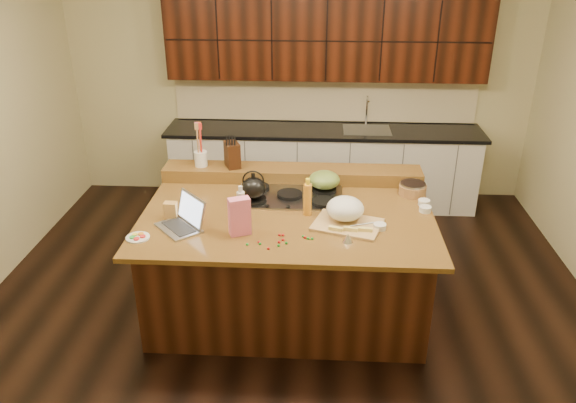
{
  "coord_description": "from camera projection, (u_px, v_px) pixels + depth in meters",
  "views": [
    {
      "loc": [
        0.24,
        -4.14,
        3.0
      ],
      "look_at": [
        0.0,
        0.05,
        1.0
      ],
      "focal_mm": 35.0,
      "sensor_mm": 36.0,
      "label": 1
    }
  ],
  "objects": [
    {
      "name": "room",
      "position": [
        288.0,
        164.0,
        4.45
      ],
      "size": [
        5.52,
        5.02,
        2.72
      ],
      "color": "black",
      "rests_on": "ground"
    },
    {
      "name": "island",
      "position": [
        288.0,
        260.0,
        4.83
      ],
      "size": [
        2.4,
        1.6,
        0.92
      ],
      "color": "black",
      "rests_on": "ground"
    },
    {
      "name": "back_ledge",
      "position": [
        292.0,
        174.0,
        5.24
      ],
      "size": [
        2.4,
        0.3,
        0.12
      ],
      "primitive_type": "cube",
      "color": "#301D0A",
      "rests_on": "island"
    },
    {
      "name": "cooktop",
      "position": [
        290.0,
        196.0,
        4.9
      ],
      "size": [
        0.92,
        0.52,
        0.05
      ],
      "color": "gray",
      "rests_on": "island"
    },
    {
      "name": "back_counter",
      "position": [
        324.0,
        124.0,
        6.6
      ],
      "size": [
        3.7,
        0.66,
        2.4
      ],
      "color": "silver",
      "rests_on": "ground"
    },
    {
      "name": "kettle",
      "position": [
        253.0,
        188.0,
        4.75
      ],
      "size": [
        0.27,
        0.27,
        0.19
      ],
      "primitive_type": "ellipsoid",
      "rotation": [
        0.0,
        0.0,
        -0.36
      ],
      "color": "black",
      "rests_on": "cooktop"
    },
    {
      "name": "green_bowl",
      "position": [
        324.0,
        180.0,
        4.96
      ],
      "size": [
        0.33,
        0.33,
        0.15
      ],
      "primitive_type": "ellipsoid",
      "rotation": [
        0.0,
        0.0,
        -0.24
      ],
      "color": "olive",
      "rests_on": "cooktop"
    },
    {
      "name": "laptop",
      "position": [
        184.0,
        219.0,
        4.39
      ],
      "size": [
        0.45,
        0.46,
        0.25
      ],
      "rotation": [
        0.0,
        0.0,
        -0.84
      ],
      "color": "#B7B7BC",
      "rests_on": "island"
    },
    {
      "name": "oil_bottle",
      "position": [
        307.0,
        200.0,
        4.55
      ],
      "size": [
        0.07,
        0.07,
        0.27
      ],
      "primitive_type": "cylinder",
      "rotation": [
        0.0,
        0.0,
        -0.02
      ],
      "color": "orange",
      "rests_on": "island"
    },
    {
      "name": "vinegar_bottle",
      "position": [
        241.0,
        206.0,
        4.46
      ],
      "size": [
        0.07,
        0.07,
        0.25
      ],
      "primitive_type": "cylinder",
      "rotation": [
        0.0,
        0.0,
        -0.15
      ],
      "color": "silver",
      "rests_on": "island"
    },
    {
      "name": "wooden_tray",
      "position": [
        346.0,
        212.0,
        4.44
      ],
      "size": [
        0.61,
        0.51,
        0.21
      ],
      "rotation": [
        0.0,
        0.0,
        -0.31
      ],
      "color": "tan",
      "rests_on": "island"
    },
    {
      "name": "ramekin_a",
      "position": [
        380.0,
        227.0,
        4.37
      ],
      "size": [
        0.13,
        0.13,
        0.04
      ],
      "primitive_type": "cylinder",
      "rotation": [
        0.0,
        0.0,
        -0.35
      ],
      "color": "white",
      "rests_on": "island"
    },
    {
      "name": "ramekin_b",
      "position": [
        425.0,
        209.0,
        4.65
      ],
      "size": [
        0.11,
        0.11,
        0.04
      ],
      "primitive_type": "cylinder",
      "rotation": [
        0.0,
        0.0,
        -0.16
      ],
      "color": "white",
      "rests_on": "island"
    },
    {
      "name": "ramekin_c",
      "position": [
        424.0,
        202.0,
        4.77
      ],
      "size": [
        0.13,
        0.13,
        0.04
      ],
      "primitive_type": "cylinder",
      "rotation": [
        0.0,
        0.0,
        0.31
      ],
      "color": "white",
      "rests_on": "island"
    },
    {
      "name": "strainer_bowl",
      "position": [
        412.0,
        190.0,
        4.95
      ],
      "size": [
        0.29,
        0.29,
        0.09
      ],
      "primitive_type": "cylinder",
      "rotation": [
        0.0,
        0.0,
        -0.26
      ],
      "color": "#996B3F",
      "rests_on": "island"
    },
    {
      "name": "kitchen_timer",
      "position": [
        348.0,
        238.0,
        4.18
      ],
      "size": [
        0.09,
        0.09,
        0.07
      ],
      "primitive_type": "cone",
      "rotation": [
        0.0,
        0.0,
        -0.09
      ],
      "color": "silver",
      "rests_on": "island"
    },
    {
      "name": "pink_bag",
      "position": [
        240.0,
        216.0,
        4.25
      ],
      "size": [
        0.18,
        0.14,
        0.3
      ],
      "primitive_type": "cube",
      "rotation": [
        0.0,
        0.0,
        0.39
      ],
      "color": "pink",
      "rests_on": "island"
    },
    {
      "name": "candy_plate",
      "position": [
        138.0,
        237.0,
        4.25
      ],
      "size": [
        0.23,
        0.23,
        0.01
      ],
      "primitive_type": "cylinder",
      "rotation": [
        0.0,
        0.0,
        -0.32
      ],
      "color": "white",
      "rests_on": "island"
    },
    {
      "name": "package_box",
      "position": [
        171.0,
        211.0,
        4.51
      ],
      "size": [
        0.1,
        0.07,
        0.14
      ],
      "primitive_type": "cube",
      "rotation": [
        0.0,
        0.0,
        -0.03
      ],
      "color": "#C58E45",
      "rests_on": "island"
    },
    {
      "name": "utensil_crock",
      "position": [
        201.0,
        159.0,
        5.23
      ],
      "size": [
        0.12,
        0.12,
        0.14
      ],
      "primitive_type": "cylinder",
      "rotation": [
        0.0,
        0.0,
        0.01
      ],
      "color": "white",
      "rests_on": "back_ledge"
    },
    {
      "name": "knife_block",
      "position": [
        232.0,
        155.0,
        5.2
      ],
      "size": [
        0.18,
        0.22,
        0.23
      ],
      "primitive_type": "cube",
      "rotation": [
        0.0,
        0.0,
        0.4
      ],
      "color": "black",
      "rests_on": "back_ledge"
    },
    {
      "name": "gumdrop_0",
      "position": [
        305.0,
        237.0,
        4.24
      ],
      "size": [
        0.02,
        0.02,
        0.02
      ],
      "primitive_type": "ellipsoid",
      "color": "red",
      "rests_on": "island"
    },
    {
      "name": "gumdrop_1",
      "position": [
        308.0,
        238.0,
        4.23
      ],
      "size": [
        0.02,
        0.02,
        0.02
      ],
      "primitive_type": "ellipsoid",
      "color": "#198C26",
      "rests_on": "island"
    },
    {
      "name": "gumdrop_2",
      "position": [
        268.0,
        248.0,
        4.09
      ],
      "size": [
        0.02,
        0.02,
        0.02
      ],
      "primitive_type": "ellipsoid",
      "color": "red",
      "rests_on": "island"
    },
    {
      "name": "gumdrop_3",
      "position": [
        279.0,
        245.0,
        4.13
      ],
      "size": [
        0.02,
        0.02,
        0.02
      ],
      "primitive_type": "ellipsoid",
      "color": "#198C26",
      "rests_on": "island"
    },
    {
      "name": "gumdrop_4",
      "position": [
        283.0,
        240.0,
        4.21
      ],
      "size": [
        0.02,
        0.02,
        0.02
      ],
      "primitive_type": "ellipsoid",
      "color": "red",
      "rests_on": "island"
    },
    {
      "name": "gumdrop_5",
      "position": [
        247.0,
        244.0,
        4.15
      ],
      "size": [
        0.02,
        0.02,
        0.02
      ],
      "primitive_type": "ellipsoid",
      "color": "#198C26",
      "rests_on": "island"
    },
    {
      "name": "gumdrop_6",
      "position": [
        279.0,
        235.0,
        4.28
      ],
      "size": [
        0.02,
        0.02,
        0.02
      ],
      "primitive_type": "ellipsoid",
      "color": "red",
      "rests_on": "island"
    },
    {
      "name": "gumdrop_7",
      "position": [
        286.0,
        243.0,
        4.17
      ],
      "size": [
        0.02,
        0.02,
        0.02
      ],
      "primitive_type": "ellipsoid",
      "color": "#198C26",
      "rests_on": "island"
    },
    {
      "name": "gumdrop_8",
      "position": [
        279.0,
        242.0,
        4.18
      ],
      "size": [
        0.02,
        0.02,
        0.02
      ],
      "primitive_type": "ellipsoid",
      "color": "red",
      "rests_on": "island"
    },
    {
      "name": "gumdrop_9",
      "position": [
        260.0,
        244.0,
        4.16
      ],
      "size": [
        0.02,
        0.02,
        0.02
      ],
      "primitive_type": "ellipsoid",
      "color": "#198C26",
      "rests_on": "island"
    },
    {
      "name": "gumdrop_10",
      "position": [
        259.0,
        242.0,
        4.18
      ],
      "size": [
        0.02,
        0.02,
        0.02
      ],
      "primitive_type": "ellipsoid",
      "color": "red",
      "rests_on": "island"
    },
    {
      "name": "gumdrop_11",
      "position": [
        312.0,
        239.0,
        4.22
      ],
      "size": [
        0.02,
        0.02,
        0.02
      ],
      "primitive_type": "ellipsoid",
      "color": "#198C26",
      "rests_on": "island"
    },
    {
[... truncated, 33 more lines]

